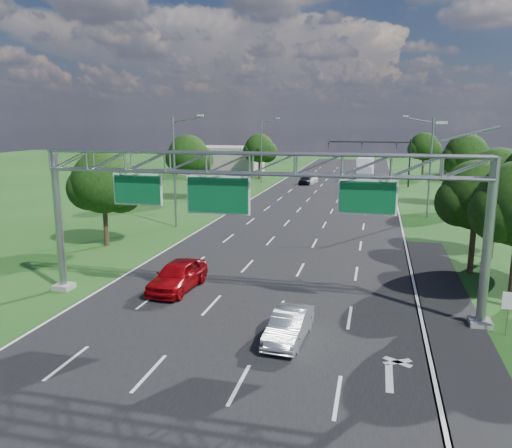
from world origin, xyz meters
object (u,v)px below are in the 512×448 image
(red_coupe, at_px, (178,275))
(box_truck, at_px, (365,168))
(traffic_signal, at_px, (386,152))
(sign_gantry, at_px, (253,176))
(silver_sedan, at_px, (289,326))
(regulatory_sign, at_px, (509,305))

(red_coupe, xyz_separation_m, box_truck, (8.85, 63.31, 0.76))
(traffic_signal, height_order, red_coupe, traffic_signal)
(sign_gantry, height_order, red_coupe, sign_gantry)
(box_truck, bearing_deg, sign_gantry, -90.59)
(silver_sedan, bearing_deg, box_truck, 93.38)
(silver_sedan, bearing_deg, regulatory_sign, 20.56)
(box_truck, bearing_deg, red_coupe, -95.00)
(red_coupe, bearing_deg, traffic_signal, 80.70)
(box_truck, bearing_deg, regulatory_sign, -80.06)
(sign_gantry, xyz_separation_m, regulatory_sign, (12.07, -1.02, -5.38))
(regulatory_sign, height_order, box_truck, box_truck)
(sign_gantry, height_order, regulatory_sign, sign_gantry)
(traffic_signal, bearing_deg, box_truck, 104.92)
(red_coupe, xyz_separation_m, silver_sedan, (7.42, -5.21, -0.17))
(traffic_signal, height_order, box_truck, traffic_signal)
(traffic_signal, bearing_deg, regulatory_sign, -84.80)
(sign_gantry, relative_size, box_truck, 2.60)
(regulatory_sign, xyz_separation_m, silver_sedan, (-9.49, -2.72, -0.82))
(sign_gantry, height_order, silver_sedan, sign_gantry)
(traffic_signal, bearing_deg, sign_gantry, -97.68)
(traffic_signal, xyz_separation_m, red_coupe, (-11.99, -51.53, -4.31))
(regulatory_sign, distance_m, traffic_signal, 54.37)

